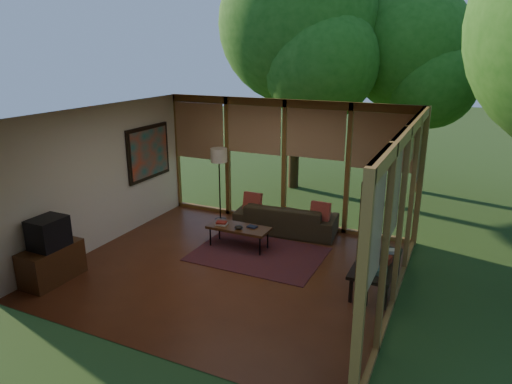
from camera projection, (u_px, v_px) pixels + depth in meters
The scene contains 25 objects.
floor at pixel (230, 269), 7.98m from camera, with size 5.50×5.50×0.00m, color brown.
ceiling at pixel (227, 114), 7.18m from camera, with size 5.50×5.50×0.00m, color white.
wall_left at pixel (102, 177), 8.69m from camera, with size 0.04×5.00×2.70m, color silver.
wall_front at pixel (129, 253), 5.42m from camera, with size 5.50×0.04×2.70m, color silver.
window_wall_back at pixel (284, 163), 9.74m from camera, with size 5.50×0.12×2.70m, color brown.
window_wall_right at pixel (400, 220), 6.47m from camera, with size 0.12×5.00×2.70m, color brown.
tree_nw at pixel (298, 24), 11.57m from camera, with size 4.04×4.04×6.32m.
tree_ne at pixel (410, 50), 11.62m from camera, with size 3.17×3.17×5.26m.
rug at pixel (258, 254), 8.54m from camera, with size 2.37×1.68×0.01m, color maroon.
sofa at pixel (286, 218), 9.52m from camera, with size 2.09×0.82×0.61m, color #342B1A.
pillow_left at pixel (253, 202), 9.70m from camera, with size 0.39×0.13×0.39m, color maroon.
pillow_right at pixel (320, 212), 9.09m from camera, with size 0.39×0.13×0.39m, color maroon.
ct_book_lower at pixel (221, 224), 8.83m from camera, with size 0.22×0.16×0.03m, color beige.
ct_book_upper at pixel (221, 223), 8.82m from camera, with size 0.19×0.15×0.03m, color maroon.
ct_book_side at pixel (252, 227), 8.70m from camera, with size 0.18×0.13×0.03m, color black.
ct_bowl at pixel (239, 227), 8.62m from camera, with size 0.16×0.16×0.07m, color black.
media_cabinet at pixel (52, 264), 7.51m from camera, with size 0.50×1.00×0.60m, color #4D2B15.
television at pixel (48, 233), 7.34m from camera, with size 0.45×0.55×0.50m, color black.
console_book_a at pixel (370, 270), 6.87m from camera, with size 0.24×0.18×0.09m, color #2D4F45.
console_book_b at pixel (376, 257), 7.25m from camera, with size 0.23×0.17×0.10m, color maroon.
console_book_c at pixel (381, 249), 7.61m from camera, with size 0.20×0.15×0.05m, color beige.
floor_lamp at pixel (219, 159), 9.84m from camera, with size 0.36×0.36×1.65m.
coffee_table at pixel (239, 228), 8.75m from camera, with size 1.20×0.50×0.43m.
side_console at pixel (375, 264), 7.24m from camera, with size 0.60×1.40×0.46m.
wall_painting at pixel (149, 153), 9.83m from camera, with size 0.06×1.35×1.15m.
Camera 1 is at (3.46, -6.35, 3.66)m, focal length 32.00 mm.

